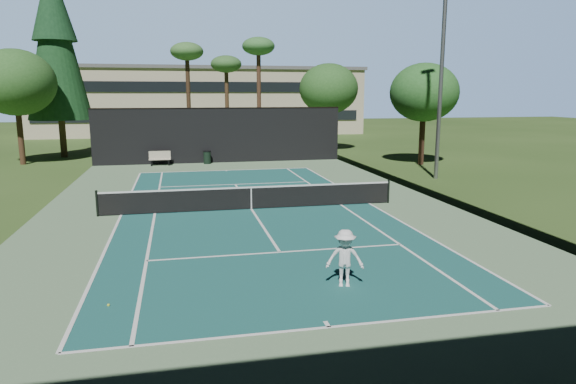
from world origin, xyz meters
name	(u,v)px	position (x,y,z in m)	size (l,w,h in m)	color
ground	(251,209)	(0.00, 0.00, 0.00)	(160.00, 160.00, 0.00)	#304F1D
apron_slab	(251,209)	(0.00, 0.00, 0.01)	(18.00, 32.00, 0.01)	#64885F
court_surface	(251,209)	(0.00, 0.00, 0.01)	(10.97, 23.77, 0.01)	#1B5853
court_lines	(251,209)	(0.00, 0.00, 0.02)	(11.07, 23.87, 0.01)	white
tennis_net	(251,197)	(0.00, 0.00, 0.56)	(12.90, 0.10, 1.10)	black
fence	(251,164)	(0.00, 0.06, 2.01)	(18.04, 32.05, 4.03)	black
player	(345,258)	(1.10, -9.60, 0.77)	(0.99, 0.57, 1.54)	white
tennis_ball_a	(109,305)	(-4.81, -9.68, 0.04)	(0.07, 0.07, 0.07)	#C5DA31
tennis_ball_b	(180,204)	(-3.04, 1.63, 0.03)	(0.07, 0.07, 0.07)	#B2D02F
tennis_ball_c	(216,190)	(-1.19, 4.72, 0.04)	(0.08, 0.08, 0.08)	#D4E433
tennis_ball_d	(159,190)	(-4.09, 5.47, 0.03)	(0.06, 0.06, 0.06)	#BAD530
park_bench	(160,158)	(-4.34, 15.30, 0.55)	(1.50, 0.45, 1.02)	beige
trash_bin	(207,157)	(-1.02, 15.52, 0.48)	(0.56, 0.56, 0.95)	black
pine_tree	(54,34)	(-12.00, 22.00, 9.55)	(4.80, 4.80, 15.00)	#4D3921
palm_a	(187,56)	(-2.00, 24.00, 8.19)	(2.80, 2.80, 9.32)	#3F2A1B
palm_b	(226,67)	(1.50, 26.00, 7.36)	(2.80, 2.80, 8.42)	#4C3420
palm_c	(258,51)	(4.00, 23.00, 8.60)	(2.80, 2.80, 9.77)	#4D3121
decid_tree_a	(329,89)	(10.00, 22.00, 5.42)	(5.12, 5.12, 7.62)	#49331F
decid_tree_b	(424,93)	(14.00, 12.00, 5.08)	(4.80, 4.80, 7.14)	#442A1D
decid_tree_c	(15,83)	(-14.00, 18.00, 5.76)	(5.44, 5.44, 8.09)	#4D3321
campus_building	(200,100)	(0.00, 45.98, 4.21)	(40.50, 12.50, 8.30)	beige
light_pole	(442,68)	(12.00, 6.00, 6.46)	(0.90, 0.25, 12.22)	gray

